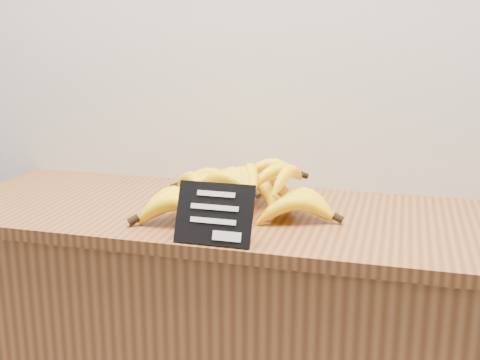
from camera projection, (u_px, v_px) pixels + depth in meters
name	position (u px, v px, depth m)	size (l,w,h in m)	color
counter_top	(245.00, 216.00, 1.49)	(1.50, 0.54, 0.03)	brown
chalkboard_sign	(214.00, 214.00, 1.25)	(0.17, 0.01, 0.13)	black
banana_pile	(237.00, 193.00, 1.47)	(0.48, 0.38, 0.12)	yellow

